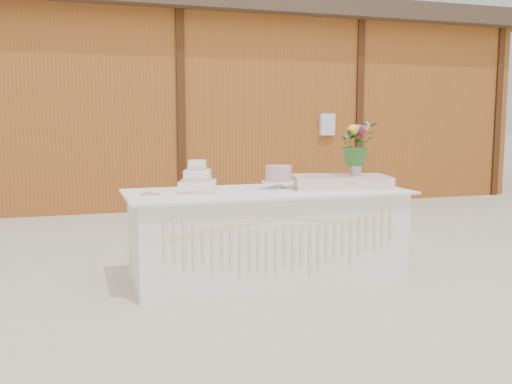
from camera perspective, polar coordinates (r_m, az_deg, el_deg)
ground at (r=5.04m, az=1.06°, el=-8.55°), size 80.00×80.00×0.00m
barn at (r=10.71m, az=-9.55°, el=8.74°), size 12.60×4.60×3.30m
cake_table at (r=4.95m, az=1.08°, el=-4.25°), size 2.40×1.00×0.77m
wedding_cake at (r=4.77m, az=-5.87°, el=1.06°), size 0.38×0.38×0.27m
pink_cake_stand at (r=4.95m, az=2.26°, el=1.60°), size 0.29×0.29×0.21m
satin_runner at (r=5.15m, az=8.48°, el=1.03°), size 0.94×0.68×0.11m
flower_vase at (r=5.21m, az=9.98°, el=2.42°), size 0.10×0.10×0.14m
bouquet at (r=5.19m, az=10.04°, el=5.33°), size 0.35×0.31×0.39m
loose_flowers at (r=4.68m, az=-10.12°, el=-0.15°), size 0.28×0.41×0.02m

